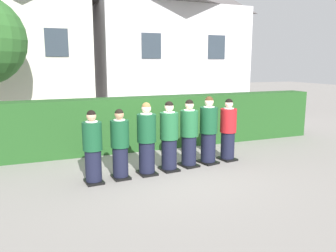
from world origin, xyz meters
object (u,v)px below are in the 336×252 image
student_front_row_3 (169,138)px  student_front_row_5 (209,132)px  student_front_row_4 (189,135)px  student_in_red_blazer (228,131)px  student_front_row_1 (120,146)px  student_front_row_0 (93,149)px  student_front_row_2 (147,141)px

student_front_row_3 → student_front_row_5: 1.14m
student_front_row_4 → student_in_red_blazer: size_ratio=1.02×
student_front_row_1 → student_front_row_0: bearing=-172.9°
student_front_row_0 → student_front_row_1: (0.59, 0.07, -0.01)m
student_front_row_2 → student_in_red_blazer: size_ratio=1.02×
student_front_row_1 → student_front_row_2: student_front_row_2 is taller
student_front_row_0 → student_front_row_3: student_front_row_3 is taller
student_front_row_0 → student_front_row_1: student_front_row_0 is taller
student_front_row_1 → student_front_row_3: student_front_row_3 is taller
student_front_row_2 → student_front_row_3: size_ratio=1.00×
student_front_row_2 → student_front_row_5: size_ratio=0.97×
student_front_row_5 → student_in_red_blazer: bearing=6.0°
student_front_row_2 → student_in_red_blazer: bearing=7.7°
student_front_row_1 → student_in_red_blazer: bearing=7.1°
student_front_row_5 → student_in_red_blazer: size_ratio=1.05×
student_front_row_0 → student_front_row_2: 1.22m
student_front_row_4 → student_front_row_5: size_ratio=0.97×
student_front_row_2 → student_front_row_5: bearing=8.3°
student_front_row_1 → student_in_red_blazer: 2.94m
student_front_row_4 → student_front_row_5: bearing=5.3°
student_front_row_3 → student_front_row_4: size_ratio=1.00×
student_front_row_0 → student_front_row_5: (2.91, 0.37, 0.07)m
student_front_row_1 → student_in_red_blazer: (2.92, 0.36, 0.03)m
student_front_row_0 → student_front_row_5: student_front_row_5 is taller
student_front_row_3 → student_in_red_blazer: (1.73, 0.24, -0.02)m
student_front_row_1 → student_front_row_4: student_front_row_4 is taller
student_front_row_0 → student_front_row_2: bearing=5.9°
student_front_row_2 → student_front_row_1: bearing=-175.4°
student_front_row_5 → student_front_row_4: bearing=-174.7°
student_front_row_3 → student_front_row_4: 0.58m
student_front_row_2 → student_front_row_4: bearing=9.8°
student_front_row_0 → student_front_row_2: student_front_row_2 is taller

